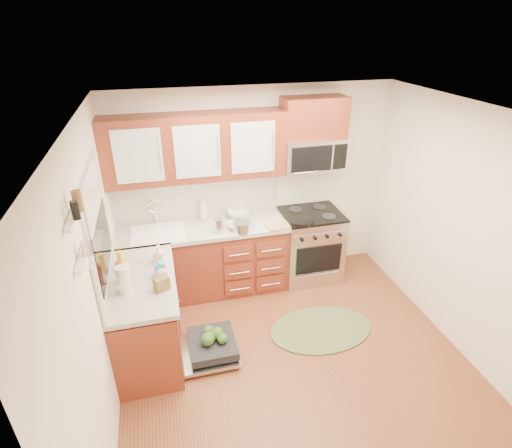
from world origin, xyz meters
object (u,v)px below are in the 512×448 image
object	(u,v)px
cutting_board	(279,226)
cup	(248,222)
sink	(159,242)
bowl_a	(238,226)
dishwasher	(209,347)
paper_towel_roll	(124,279)
range	(310,245)
rug	(321,329)
microwave	(312,154)
skillet	(302,222)
bowl_b	(239,214)
stock_pot	(242,227)
upper_cabinets	(196,147)

from	to	relation	value
cutting_board	cup	bearing A→B (deg)	162.08
sink	bowl_a	bearing A→B (deg)	-6.53
dishwasher	paper_towel_roll	bearing A→B (deg)	176.35
range	cutting_board	bearing A→B (deg)	-157.40
rug	cup	bearing A→B (deg)	121.95
sink	cup	bearing A→B (deg)	-4.58
microwave	bowl_a	size ratio (longest dim) A/B	3.09
cutting_board	cup	distance (m)	0.37
sink	skillet	bearing A→B (deg)	-8.02
dishwasher	rug	distance (m)	1.30
sink	rug	world-z (taller)	sink
cup	cutting_board	bearing A→B (deg)	-17.92
skillet	bowl_b	bearing A→B (deg)	148.94
microwave	range	bearing A→B (deg)	-90.00
cutting_board	microwave	bearing A→B (deg)	33.19
range	bowl_b	world-z (taller)	bowl_b
cutting_board	bowl_b	world-z (taller)	bowl_b
stock_pot	upper_cabinets	bearing A→B (deg)	140.99
microwave	stock_pot	xyz separation A→B (m)	(-0.97, -0.33, -0.71)
dishwasher	stock_pot	distance (m)	1.40
range	microwave	world-z (taller)	microwave
stock_pot	bowl_a	bearing A→B (deg)	105.78
microwave	cup	xyz separation A→B (m)	(-0.86, -0.22, -0.73)
cutting_board	bowl_a	world-z (taller)	bowl_a
skillet	paper_towel_roll	xyz separation A→B (m)	(-2.03, -0.83, 0.09)
microwave	sink	bearing A→B (deg)	-176.15
microwave	bowl_a	xyz separation A→B (m)	(-0.99, -0.24, -0.74)
upper_cabinets	sink	size ratio (longest dim) A/B	3.31
dishwasher	bowl_a	xyz separation A→B (m)	(0.55, 1.01, 0.86)
stock_pot	microwave	bearing A→B (deg)	18.85
upper_cabinets	skillet	xyz separation A→B (m)	(1.18, -0.40, -0.90)
upper_cabinets	bowl_b	size ratio (longest dim) A/B	7.05
bowl_a	bowl_b	size ratio (longest dim) A/B	0.84
cutting_board	dishwasher	bearing A→B (deg)	-138.38
skillet	paper_towel_roll	size ratio (longest dim) A/B	0.93
rug	bowl_b	xyz separation A→B (m)	(-0.68, 1.25, 0.96)
rug	stock_pot	xyz separation A→B (m)	(-0.72, 0.87, 0.98)
paper_towel_roll	bowl_b	bearing A→B (deg)	43.29
stock_pot	skillet	bearing A→B (deg)	-3.09
stock_pot	cutting_board	distance (m)	0.47
upper_cabinets	microwave	size ratio (longest dim) A/B	2.70
rug	microwave	bearing A→B (deg)	78.39
dishwasher	cutting_board	distance (m)	1.62
rug	stock_pot	size ratio (longest dim) A/B	5.59
rug	bowl_a	distance (m)	1.54
rug	skillet	xyz separation A→B (m)	(0.02, 0.83, 0.96)
rug	paper_towel_roll	size ratio (longest dim) A/B	4.39
upper_cabinets	sink	bearing A→B (deg)	-163.55
microwave	skillet	size ratio (longest dim) A/B	3.02
upper_cabinets	bowl_b	bearing A→B (deg)	2.97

